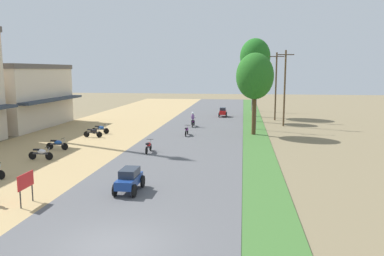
{
  "coord_description": "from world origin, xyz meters",
  "views": [
    {
      "loc": [
        4.47,
        -12.36,
        6.27
      ],
      "look_at": [
        0.58,
        16.76,
        1.83
      ],
      "focal_mm": 35.97,
      "sensor_mm": 36.0,
      "label": 1
    }
  ],
  "objects_px": {
    "car_sedan_blue": "(129,179)",
    "car_hatchback_red": "(223,112)",
    "parked_motorbike_third": "(41,153)",
    "utility_pole_far": "(276,85)",
    "parked_motorbike_sixth": "(100,129)",
    "streetlamp_near": "(256,90)",
    "utility_pole_near": "(285,87)",
    "streetlamp_mid": "(252,82)",
    "street_signboard": "(26,183)",
    "motorbike_ahead_fourth": "(193,120)",
    "parked_motorbike_fifth": "(93,132)",
    "parked_motorbike_fourth": "(57,144)",
    "motorbike_ahead_third": "(187,130)",
    "median_tree_second": "(255,73)",
    "motorbike_ahead_second": "(149,146)",
    "median_tree_nearest": "(255,77)",
    "median_tree_third": "(255,57)"
  },
  "relations": [
    {
      "from": "parked_motorbike_fifth",
      "to": "streetlamp_near",
      "type": "distance_m",
      "value": 17.12
    },
    {
      "from": "parked_motorbike_fifth",
      "to": "motorbike_ahead_fourth",
      "type": "bearing_deg",
      "value": 42.92
    },
    {
      "from": "median_tree_second",
      "to": "median_tree_nearest",
      "type": "bearing_deg",
      "value": -91.91
    },
    {
      "from": "parked_motorbike_sixth",
      "to": "median_tree_second",
      "type": "bearing_deg",
      "value": 36.57
    },
    {
      "from": "car_sedan_blue",
      "to": "car_hatchback_red",
      "type": "distance_m",
      "value": 32.91
    },
    {
      "from": "street_signboard",
      "to": "motorbike_ahead_third",
      "type": "bearing_deg",
      "value": 76.95
    },
    {
      "from": "parked_motorbike_fifth",
      "to": "utility_pole_far",
      "type": "relative_size",
      "value": 0.21
    },
    {
      "from": "utility_pole_near",
      "to": "motorbike_ahead_fourth",
      "type": "bearing_deg",
      "value": -166.55
    },
    {
      "from": "median_tree_second",
      "to": "motorbike_ahead_fourth",
      "type": "xyz_separation_m",
      "value": [
        -6.83,
        -5.65,
        -5.04
      ]
    },
    {
      "from": "parked_motorbike_sixth",
      "to": "streetlamp_near",
      "type": "relative_size",
      "value": 0.25
    },
    {
      "from": "motorbike_ahead_second",
      "to": "motorbike_ahead_fourth",
      "type": "relative_size",
      "value": 1.0
    },
    {
      "from": "parked_motorbike_sixth",
      "to": "motorbike_ahead_second",
      "type": "relative_size",
      "value": 1.0
    },
    {
      "from": "streetlamp_mid",
      "to": "car_hatchback_red",
      "type": "relative_size",
      "value": 3.87
    },
    {
      "from": "motorbike_ahead_third",
      "to": "streetlamp_mid",
      "type": "bearing_deg",
      "value": 74.57
    },
    {
      "from": "parked_motorbike_fifth",
      "to": "utility_pole_far",
      "type": "distance_m",
      "value": 23.8
    },
    {
      "from": "motorbike_ahead_third",
      "to": "motorbike_ahead_fourth",
      "type": "height_order",
      "value": "motorbike_ahead_fourth"
    },
    {
      "from": "utility_pole_near",
      "to": "streetlamp_mid",
      "type": "bearing_deg",
      "value": 101.43
    },
    {
      "from": "utility_pole_far",
      "to": "car_hatchback_red",
      "type": "relative_size",
      "value": 4.21
    },
    {
      "from": "car_hatchback_red",
      "to": "streetlamp_near",
      "type": "bearing_deg",
      "value": -68.86
    },
    {
      "from": "parked_motorbike_third",
      "to": "utility_pole_far",
      "type": "bearing_deg",
      "value": 53.82
    },
    {
      "from": "parked_motorbike_fourth",
      "to": "street_signboard",
      "type": "height_order",
      "value": "street_signboard"
    },
    {
      "from": "parked_motorbike_sixth",
      "to": "parked_motorbike_fourth",
      "type": "bearing_deg",
      "value": -93.59
    },
    {
      "from": "street_signboard",
      "to": "streetlamp_near",
      "type": "relative_size",
      "value": 0.21
    },
    {
      "from": "median_tree_third",
      "to": "utility_pole_near",
      "type": "distance_m",
      "value": 9.85
    },
    {
      "from": "streetlamp_near",
      "to": "car_sedan_blue",
      "type": "distance_m",
      "value": 23.73
    },
    {
      "from": "car_sedan_blue",
      "to": "utility_pole_near",
      "type": "bearing_deg",
      "value": 68.03
    },
    {
      "from": "street_signboard",
      "to": "utility_pole_near",
      "type": "relative_size",
      "value": 0.18
    },
    {
      "from": "median_tree_second",
      "to": "motorbike_ahead_third",
      "type": "relative_size",
      "value": 4.14
    },
    {
      "from": "street_signboard",
      "to": "utility_pole_far",
      "type": "xyz_separation_m",
      "value": [
        13.91,
        33.07,
        3.29
      ]
    },
    {
      "from": "utility_pole_far",
      "to": "car_hatchback_red",
      "type": "xyz_separation_m",
      "value": [
        -6.68,
        2.18,
        -3.66
      ]
    },
    {
      "from": "streetlamp_near",
      "to": "utility_pole_near",
      "type": "height_order",
      "value": "utility_pole_near"
    },
    {
      "from": "median_tree_second",
      "to": "car_hatchback_red",
      "type": "distance_m",
      "value": 7.71
    },
    {
      "from": "utility_pole_far",
      "to": "car_sedan_blue",
      "type": "distance_m",
      "value": 32.31
    },
    {
      "from": "motorbike_ahead_second",
      "to": "parked_motorbike_sixth",
      "type": "bearing_deg",
      "value": 130.72
    },
    {
      "from": "streetlamp_mid",
      "to": "utility_pole_far",
      "type": "distance_m",
      "value": 11.14
    },
    {
      "from": "utility_pole_near",
      "to": "car_hatchback_red",
      "type": "distance_m",
      "value": 10.92
    },
    {
      "from": "median_tree_nearest",
      "to": "motorbike_ahead_second",
      "type": "relative_size",
      "value": 4.36
    },
    {
      "from": "street_signboard",
      "to": "utility_pole_far",
      "type": "distance_m",
      "value": 36.03
    },
    {
      "from": "streetlamp_near",
      "to": "motorbike_ahead_fourth",
      "type": "xyz_separation_m",
      "value": [
        -6.77,
        0.68,
        -3.35
      ]
    },
    {
      "from": "utility_pole_far",
      "to": "parked_motorbike_third",
      "type": "bearing_deg",
      "value": -126.18
    },
    {
      "from": "parked_motorbike_fourth",
      "to": "motorbike_ahead_second",
      "type": "distance_m",
      "value": 7.35
    },
    {
      "from": "parked_motorbike_fifth",
      "to": "median_tree_third",
      "type": "height_order",
      "value": "median_tree_third"
    },
    {
      "from": "median_tree_second",
      "to": "car_hatchback_red",
      "type": "bearing_deg",
      "value": 135.15
    },
    {
      "from": "median_tree_second",
      "to": "streetlamp_mid",
      "type": "height_order",
      "value": "streetlamp_mid"
    },
    {
      "from": "median_tree_third",
      "to": "streetlamp_mid",
      "type": "relative_size",
      "value": 1.34
    },
    {
      "from": "median_tree_nearest",
      "to": "car_hatchback_red",
      "type": "distance_m",
      "value": 15.12
    },
    {
      "from": "parked_motorbike_third",
      "to": "parked_motorbike_sixth",
      "type": "xyz_separation_m",
      "value": [
        0.02,
        11.29,
        0.0
      ]
    },
    {
      "from": "parked_motorbike_third",
      "to": "utility_pole_near",
      "type": "bearing_deg",
      "value": 46.36
    },
    {
      "from": "parked_motorbike_third",
      "to": "car_sedan_blue",
      "type": "relative_size",
      "value": 0.8
    },
    {
      "from": "street_signboard",
      "to": "median_tree_second",
      "type": "height_order",
      "value": "median_tree_second"
    }
  ]
}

